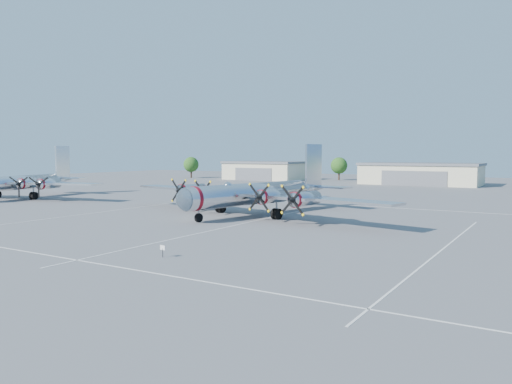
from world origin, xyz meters
The scene contains 9 objects.
ground centered at (0.00, 0.00, 0.00)m, with size 260.00×260.00×0.00m, color #505053.
parking_lines centered at (0.00, -1.75, 0.01)m, with size 60.00×50.08×0.01m.
hangar_west centered at (-45.00, 81.96, 2.71)m, with size 22.60×14.60×5.40m.
hangar_center centered at (0.00, 81.96, 2.71)m, with size 28.60×14.60×5.40m.
tree_far_west centered at (-70.00, 78.00, 4.22)m, with size 4.80×4.80×6.64m.
tree_west centered at (-25.00, 90.00, 4.22)m, with size 4.80×4.80×6.64m.
main_bomber_b29 centered at (-2.93, 8.07, 0.00)m, with size 41.22×28.19×9.12m, color silver, non-canonical shape.
bomber_west centered at (-50.04, 6.60, 0.00)m, with size 34.80×24.64×9.19m, color silver, non-canonical shape.
info_placard centered at (4.67, -17.97, 0.65)m, with size 0.48×0.06×0.92m.
Camera 1 is at (29.98, -45.83, 7.83)m, focal length 35.00 mm.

